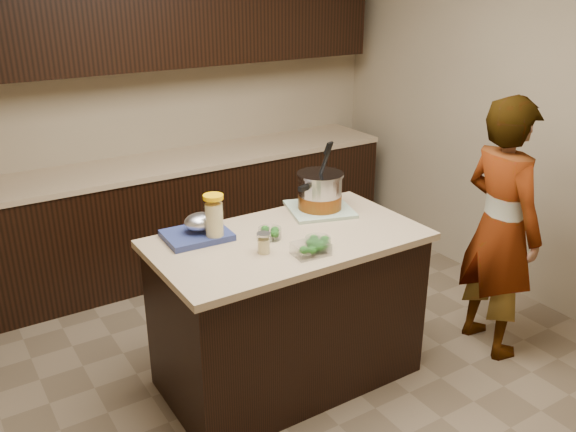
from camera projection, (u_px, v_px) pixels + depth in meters
name	position (u px, v px, depth m)	size (l,w,h in m)	color
ground_plane	(288.00, 376.00, 3.60)	(4.00, 4.00, 0.00)	brown
room_shell	(288.00, 84.00, 2.97)	(4.04, 4.04, 2.72)	tan
back_cabinets	(165.00, 154.00, 4.62)	(3.60, 0.63, 2.33)	black
island	(288.00, 309.00, 3.43)	(1.46, 0.81, 0.90)	black
dish_towel	(320.00, 209.00, 3.62)	(0.36, 0.36, 0.02)	#527A57
stock_pot	(320.00, 193.00, 3.59)	(0.37, 0.35, 0.39)	#B7B7BC
lemonade_pitcher	(214.00, 220.00, 3.17)	(0.13, 0.13, 0.26)	#D0BD7F
mason_jar	(264.00, 243.00, 3.06)	(0.09, 0.09, 0.11)	#D0BD7F
broccoli_tub_left	(270.00, 234.00, 3.24)	(0.13, 0.13, 0.06)	silver
broccoli_tub_right	(318.00, 244.00, 3.11)	(0.17, 0.17, 0.06)	silver
broccoli_tub_rect	(311.00, 249.00, 3.05)	(0.19, 0.14, 0.06)	silver
blue_tray	(198.00, 230.00, 3.24)	(0.35, 0.29, 0.13)	navy
person	(500.00, 228.00, 3.64)	(0.58, 0.38, 1.60)	gray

